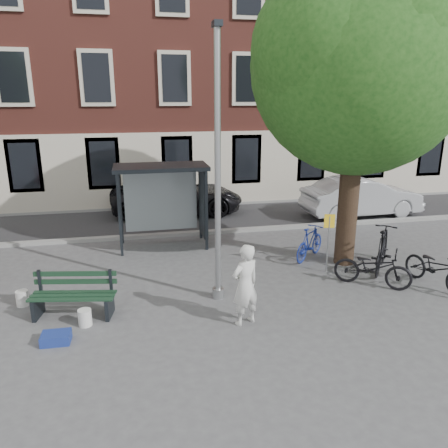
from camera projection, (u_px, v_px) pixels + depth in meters
name	position (u px, v px, depth m)	size (l,w,h in m)	color
ground	(218.00, 298.00, 10.49)	(90.00, 90.00, 0.00)	#4C4C4F
road	(184.00, 219.00, 17.05)	(40.00, 4.00, 0.01)	#28282B
curb_near	(191.00, 233.00, 15.16)	(40.00, 0.25, 0.12)	gray
curb_far	(178.00, 206.00, 18.91)	(40.00, 0.25, 0.12)	gray
building_row	(165.00, 44.00, 20.69)	(30.00, 8.00, 14.00)	brown
lamppost	(218.00, 184.00, 9.69)	(0.28, 0.35, 6.11)	#9EA0A3
tree_right	(363.00, 56.00, 10.98)	(5.76, 5.60, 8.20)	black
bus_shelter	(174.00, 187.00, 13.67)	(2.85, 1.45, 2.62)	#1E2328
painter	(245.00, 285.00, 9.06)	(0.65, 0.42, 1.77)	silver
bench	(74.00, 297.00, 9.54)	(1.90, 0.91, 0.94)	#1E2328
bike_a	(373.00, 268.00, 10.99)	(0.66, 1.90, 1.00)	black
bike_b	(310.00, 243.00, 12.86)	(0.47, 1.65, 0.99)	navy
bike_c	(437.00, 268.00, 10.95)	(0.66, 1.90, 1.00)	black
bike_d	(382.00, 249.00, 12.00)	(0.58, 2.05, 1.23)	black
car_dark	(177.00, 196.00, 17.79)	(2.44, 5.29, 1.47)	black
car_silver	(362.00, 197.00, 17.38)	(1.65, 4.73, 1.56)	#AEB0B6
blue_crate	(56.00, 338.00, 8.56)	(0.55, 0.40, 0.20)	navy
bucket_b	(22.00, 298.00, 10.04)	(0.28, 0.28, 0.36)	silver
bucket_c	(85.00, 318.00, 9.17)	(0.28, 0.28, 0.36)	silver
notice_sign	(329.00, 232.00, 11.70)	(0.28, 0.09, 1.64)	#9EA0A3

